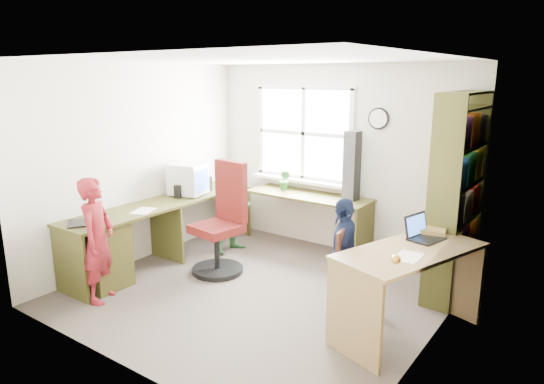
# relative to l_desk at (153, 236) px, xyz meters

# --- Properties ---
(room) EXTENTS (3.64, 3.44, 2.44)m
(room) POSITION_rel_l_desk_xyz_m (1.32, 0.38, 0.76)
(room) COLOR #443C35
(room) RESTS_ON ground
(l_desk) EXTENTS (2.38, 2.95, 0.75)m
(l_desk) POSITION_rel_l_desk_xyz_m (0.00, 0.00, 0.00)
(l_desk) COLOR #45431B
(l_desk) RESTS_ON ground
(right_desk) EXTENTS (1.04, 1.51, 0.80)m
(right_desk) POSITION_rel_l_desk_xyz_m (2.89, 0.36, 0.12)
(right_desk) COLOR olive
(right_desk) RESTS_ON ground
(bookshelf) EXTENTS (0.30, 1.02, 2.10)m
(bookshelf) POSITION_rel_l_desk_xyz_m (2.96, 1.47, 0.55)
(bookshelf) COLOR #45431B
(bookshelf) RESTS_ON ground
(swivel_chair) EXTENTS (0.68, 0.68, 1.29)m
(swivel_chair) POSITION_rel_l_desk_xyz_m (0.61, 0.53, 0.10)
(swivel_chair) COLOR black
(swivel_chair) RESTS_ON ground
(wooden_chair) EXTENTS (0.43, 0.43, 0.87)m
(wooden_chair) POSITION_rel_l_desk_xyz_m (2.35, 0.37, 0.01)
(wooden_chair) COLOR #411F15
(wooden_chair) RESTS_ON ground
(crt_monitor) EXTENTS (0.49, 0.45, 0.41)m
(crt_monitor) POSITION_rel_l_desk_xyz_m (-0.21, 0.80, 0.50)
(crt_monitor) COLOR silver
(crt_monitor) RESTS_ON l_desk
(laptop_left) EXTENTS (0.39, 0.38, 0.21)m
(laptop_left) POSITION_rel_l_desk_xyz_m (-0.21, -0.73, 0.34)
(laptop_left) COLOR black
(laptop_left) RESTS_ON l_desk
(laptop_right) EXTENTS (0.33, 0.37, 0.22)m
(laptop_right) POSITION_rel_l_desk_xyz_m (2.87, 0.70, 0.39)
(laptop_right) COLOR black
(laptop_right) RESTS_ON right_desk
(speaker_a) EXTENTS (0.10, 0.10, 0.17)m
(speaker_a) POSITION_rel_l_desk_xyz_m (-0.19, 0.61, 0.38)
(speaker_a) COLOR black
(speaker_a) RESTS_ON l_desk
(speaker_b) EXTENTS (0.10, 0.10, 0.19)m
(speaker_b) POSITION_rel_l_desk_xyz_m (-0.16, 1.11, 0.39)
(speaker_b) COLOR black
(speaker_b) RESTS_ON l_desk
(cd_tower) EXTENTS (0.19, 0.17, 0.85)m
(cd_tower) POSITION_rel_l_desk_xyz_m (1.62, 1.79, 0.72)
(cd_tower) COLOR black
(cd_tower) RESTS_ON l_desk
(game_box) EXTENTS (0.33, 0.33, 0.06)m
(game_box) POSITION_rel_l_desk_xyz_m (2.88, 0.91, 0.37)
(game_box) COLOR red
(game_box) RESTS_ON right_desk
(paper_a) EXTENTS (0.30, 0.34, 0.00)m
(paper_a) POSITION_rel_l_desk_xyz_m (-0.07, -0.05, 0.30)
(paper_a) COLOR silver
(paper_a) RESTS_ON l_desk
(paper_b) EXTENTS (0.20, 0.28, 0.00)m
(paper_b) POSITION_rel_l_desk_xyz_m (2.93, 0.17, 0.34)
(paper_b) COLOR silver
(paper_b) RESTS_ON right_desk
(potted_plant) EXTENTS (0.16, 0.13, 0.27)m
(potted_plant) POSITION_rel_l_desk_xyz_m (0.67, 1.73, 0.43)
(potted_plant) COLOR #29682B
(potted_plant) RESTS_ON l_desk
(person_red) EXTENTS (0.50, 0.56, 1.28)m
(person_red) POSITION_rel_l_desk_xyz_m (0.09, -0.78, 0.19)
(person_red) COLOR maroon
(person_red) RESTS_ON ground
(person_green) EXTENTS (0.49, 0.59, 1.10)m
(person_green) POSITION_rel_l_desk_xyz_m (0.29, 1.12, 0.09)
(person_green) COLOR #2F7636
(person_green) RESTS_ON ground
(person_navy) EXTENTS (0.49, 0.71, 1.13)m
(person_navy) POSITION_rel_l_desk_xyz_m (2.19, 0.50, 0.11)
(person_navy) COLOR #131D3B
(person_navy) RESTS_ON ground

